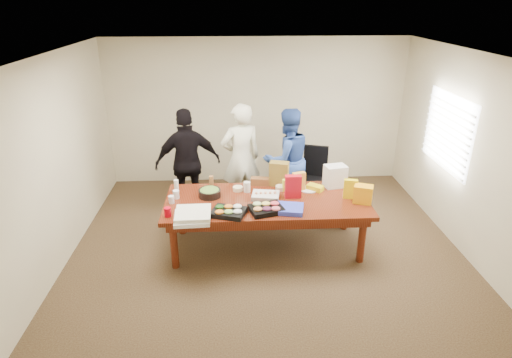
{
  "coord_description": "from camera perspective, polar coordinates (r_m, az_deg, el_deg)",
  "views": [
    {
      "loc": [
        -0.44,
        -5.3,
        3.35
      ],
      "look_at": [
        -0.14,
        0.1,
        1.02
      ],
      "focal_mm": 29.98,
      "sensor_mm": 36.0,
      "label": 1
    }
  ],
  "objects": [
    {
      "name": "mayo_jar",
      "position": [
        6.13,
        -1.21,
        -1.06
      ],
      "size": [
        0.12,
        0.12,
        0.15
      ],
      "primitive_type": "cylinder",
      "rotation": [
        0.0,
        0.0,
        0.35
      ],
      "color": "silver",
      "rests_on": "conference_table"
    },
    {
      "name": "plate_b",
      "position": [
        6.43,
        4.86,
        -0.58
      ],
      "size": [
        0.29,
        0.29,
        0.01
      ],
      "primitive_type": "cylinder",
      "rotation": [
        0.0,
        0.0,
        0.28
      ],
      "color": "white",
      "rests_on": "conference_table"
    },
    {
      "name": "wall_left",
      "position": [
        6.12,
        -25.14,
        1.92
      ],
      "size": [
        0.04,
        5.0,
        2.7
      ],
      "primitive_type": "cube",
      "color": "beige",
      "rests_on": "floor"
    },
    {
      "name": "pizza_box_lower",
      "position": [
        5.46,
        -8.53,
        -5.15
      ],
      "size": [
        0.47,
        0.47,
        0.05
      ],
      "primitive_type": "cube",
      "rotation": [
        0.0,
        0.0,
        0.06
      ],
      "color": "white",
      "rests_on": "conference_table"
    },
    {
      "name": "chip_bag_orange",
      "position": [
        6.16,
        5.72,
        -0.37
      ],
      "size": [
        0.2,
        0.13,
        0.28
      ],
      "primitive_type": "cube",
      "rotation": [
        0.0,
        0.0,
        0.31
      ],
      "color": "gold",
      "rests_on": "conference_table"
    },
    {
      "name": "wall_right",
      "position": [
        6.5,
        26.45,
        2.85
      ],
      "size": [
        0.04,
        5.0,
        2.7
      ],
      "primitive_type": "cube",
      "color": "beige",
      "rests_on": "floor"
    },
    {
      "name": "banana_bunch",
      "position": [
        6.25,
        7.87,
        -1.15
      ],
      "size": [
        0.26,
        0.25,
        0.08
      ],
      "primitive_type": "cube",
      "rotation": [
        0.0,
        0.0,
        -0.66
      ],
      "color": "gold",
      "rests_on": "conference_table"
    },
    {
      "name": "salad_bowl",
      "position": [
        6.03,
        -6.21,
        -1.88
      ],
      "size": [
        0.37,
        0.37,
        0.1
      ],
      "primitive_type": "cylinder",
      "rotation": [
        0.0,
        0.0,
        -0.21
      ],
      "color": "black",
      "rests_on": "conference_table"
    },
    {
      "name": "dip_bowl_b",
      "position": [
        6.19,
        -2.43,
        -1.3
      ],
      "size": [
        0.17,
        0.17,
        0.06
      ],
      "primitive_type": "cylinder",
      "rotation": [
        0.0,
        0.0,
        0.19
      ],
      "color": "beige",
      "rests_on": "conference_table"
    },
    {
      "name": "person_left",
      "position": [
        6.93,
        -9.06,
        2.14
      ],
      "size": [
        1.11,
        0.64,
        1.77
      ],
      "primitive_type": "imported",
      "rotation": [
        0.0,
        0.0,
        3.35
      ],
      "color": "black",
      "rests_on": "floor"
    },
    {
      "name": "fruit_tray",
      "position": [
        5.6,
        1.39,
        -4.05
      ],
      "size": [
        0.5,
        0.43,
        0.06
      ],
      "primitive_type": "cube",
      "rotation": [
        0.0,
        0.0,
        0.28
      ],
      "color": "black",
      "rests_on": "conference_table"
    },
    {
      "name": "person_center",
      "position": [
        6.96,
        -2.02,
        2.75
      ],
      "size": [
        0.76,
        0.61,
        1.82
      ],
      "primitive_type": "imported",
      "rotation": [
        0.0,
        0.0,
        3.44
      ],
      "color": "silver",
      "rests_on": "floor"
    },
    {
      "name": "person_right",
      "position": [
        7.08,
        4.16,
        2.62
      ],
      "size": [
        1.01,
        0.9,
        1.72
      ],
      "primitive_type": "imported",
      "rotation": [
        0.0,
        0.0,
        3.5
      ],
      "color": "#2C4B9A",
      "rests_on": "floor"
    },
    {
      "name": "grocery_bag_white",
      "position": [
        6.37,
        10.51,
        0.38
      ],
      "size": [
        0.34,
        0.27,
        0.33
      ],
      "primitive_type": "cube",
      "rotation": [
        0.0,
        0.0,
        0.2
      ],
      "color": "white",
      "rests_on": "conference_table"
    },
    {
      "name": "plate_a",
      "position": [
        6.26,
        7.04,
        -1.39
      ],
      "size": [
        0.28,
        0.28,
        0.01
      ],
      "primitive_type": "cylinder",
      "rotation": [
        0.0,
        0.0,
        -0.08
      ],
      "color": "white",
      "rests_on": "conference_table"
    },
    {
      "name": "chip_bag_yellow",
      "position": [
        6.06,
        12.48,
        -1.3
      ],
      "size": [
        0.2,
        0.11,
        0.28
      ],
      "primitive_type": "cube",
      "rotation": [
        0.0,
        0.0,
        -0.21
      ],
      "color": "#DFC508",
      "rests_on": "conference_table"
    },
    {
      "name": "pizza_box_upper",
      "position": [
        5.45,
        -8.4,
        -4.57
      ],
      "size": [
        0.45,
        0.45,
        0.05
      ],
      "primitive_type": "cube",
      "rotation": [
        0.0,
        0.0,
        0.02
      ],
      "color": "silver",
      "rests_on": "pizza_box_lower"
    },
    {
      "name": "dip_bowl_a",
      "position": [
        6.22,
        3.31,
        -1.19
      ],
      "size": [
        0.17,
        0.17,
        0.06
      ],
      "primitive_type": "cylinder",
      "rotation": [
        0.0,
        0.0,
        0.12
      ],
      "color": "beige",
      "rests_on": "conference_table"
    },
    {
      "name": "veggie_tray",
      "position": [
        5.53,
        -3.67,
        -4.44
      ],
      "size": [
        0.5,
        0.44,
        0.06
      ],
      "primitive_type": "cube",
      "rotation": [
        0.0,
        0.0,
        -0.32
      ],
      "color": "black",
      "rests_on": "conference_table"
    },
    {
      "name": "ceiling",
      "position": [
        5.36,
        1.64,
        16.41
      ],
      "size": [
        5.5,
        5.0,
        0.02
      ],
      "primitive_type": "cube",
      "color": "white",
      "rests_on": "wall_back"
    },
    {
      "name": "office_chair",
      "position": [
        7.31,
        8.12,
        -0.01
      ],
      "size": [
        0.63,
        0.63,
        0.98
      ],
      "primitive_type": "cube",
      "rotation": [
        0.0,
        0.0,
        -0.32
      ],
      "color": "black",
      "rests_on": "floor"
    },
    {
      "name": "sheet_cake",
      "position": [
        5.96,
        1.28,
        -2.25
      ],
      "size": [
        0.41,
        0.34,
        0.06
      ],
      "primitive_type": "cube",
      "rotation": [
        0.0,
        0.0,
        -0.17
      ],
      "color": "silver",
      "rests_on": "conference_table"
    },
    {
      "name": "red_cup",
      "position": [
        5.58,
        -11.7,
        -4.34
      ],
      "size": [
        0.1,
        0.1,
        0.12
      ],
      "primitive_type": "cylinder",
      "rotation": [
        0.0,
        0.0,
        -0.17
      ],
      "color": "#BD0011",
      "rests_on": "conference_table"
    },
    {
      "name": "chip_bag_blue",
      "position": [
        5.62,
        4.17,
        -3.97
      ],
      "size": [
        0.47,
        0.39,
        0.06
      ],
      "primitive_type": "cube",
      "rotation": [
        0.0,
        0.0,
        -0.2
      ],
      "color": "#2F3DC4",
      "rests_on": "conference_table"
    },
    {
      "name": "bread_loaf",
      "position": [
        6.37,
        0.53,
        -0.3
      ],
      "size": [
        0.28,
        0.15,
        0.11
      ],
      "primitive_type": "cube",
      "rotation": [
        0.0,
        0.0,
        -0.14
      ],
      "color": "brown",
      "rests_on": "conference_table"
    },
    {
      "name": "wall_back",
      "position": [
        8.07,
        0.08,
        8.92
      ],
      "size": [
        5.5,
        0.04,
        2.7
      ],
      "primitive_type": "cube",
      "color": "beige",
      "rests_on": "floor"
    },
    {
      "name": "kraft_bag",
      "position": [
        6.31,
        3.09,
        0.71
      ],
      "size": [
        0.31,
        0.23,
        0.36
      ],
      "primitive_type": "cube",
      "rotation": [
        0.0,
        0.0,
        -0.28
      ],
      "color": "brown",
      "rests_on": "conference_table"
    },
    {
      "name": "mustard_bottle",
      "position": [
        6.15,
        3.81,
        -0.85
      ],
      "size": [
        0.07,
        0.07,
        0.18
      ],
      "primitive_type": "cylinder",
      "rotation": [
        0.0,
        0.0,
        0.09
      ],
      "color": "yellow",
      "rests_on": "conference_table"
    },
    {
      "name": "ranch_bottle",
      "position": [
        6.21,
        -10.58,
        -0.94
      ],
      "size": [
        0.07,
        0.07,
        0.19
      ],
      "primitive_type": "cylinder",
      "rotation": [
        0.0,
        0.0,
        0.18
      ],
      "color": "silver",
      "rests_on": "conference_table"
    },
    {
      "name": "dressing_bottle",
      "position": [
        6.25,
        -5.97,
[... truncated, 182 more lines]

